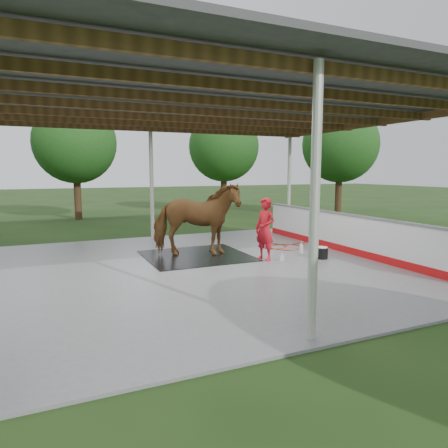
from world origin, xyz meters
name	(u,v)px	position (x,y,z in m)	size (l,w,h in m)	color
ground	(198,268)	(0.00, 0.00, 0.00)	(100.00, 100.00, 0.00)	#1E3814
concrete_slab	(198,267)	(0.00, 0.00, 0.03)	(12.00, 10.00, 0.05)	slate
pavilion_structure	(197,106)	(0.00, 0.00, 3.97)	(12.60, 10.60, 4.05)	beige
dasher_board	(344,234)	(4.60, 0.00, 0.59)	(0.16, 8.00, 1.15)	red
tree_belt	(196,119)	(0.30, 0.90, 3.79)	(28.00, 28.00, 5.80)	#382314
rubber_mat	(197,256)	(0.38, 1.18, 0.06)	(2.82, 2.64, 0.02)	black
horse	(196,219)	(0.38, 1.18, 1.09)	(1.10, 2.42, 2.04)	brown
handler	(265,229)	(1.91, 0.00, 0.89)	(0.61, 0.40, 1.68)	red
wash_bucket	(322,253)	(3.41, -0.50, 0.21)	(0.35, 0.35, 0.32)	black
soap_bottle_a	(301,248)	(3.29, 0.30, 0.22)	(0.13, 0.13, 0.34)	silver
soap_bottle_b	(282,257)	(2.26, -0.32, 0.15)	(0.09, 0.09, 0.20)	#338CD8
hose_coil	(280,247)	(3.26, 1.39, 0.06)	(2.12, 1.27, 0.02)	#AE2B0C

